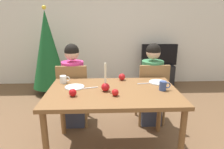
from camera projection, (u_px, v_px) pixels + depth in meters
back_wall at (108, 27)px, 4.51m from camera, size 6.40×0.10×2.60m
dining_table at (113, 98)px, 2.18m from camera, size 1.40×0.90×0.75m
chair_left at (74, 92)px, 2.79m from camera, size 0.40×0.40×0.90m
chair_right at (152, 90)px, 2.83m from camera, size 0.40×0.40×0.90m
person_left_child at (74, 87)px, 2.80m from camera, size 0.30×0.30×1.17m
person_right_child at (151, 86)px, 2.85m from camera, size 0.30×0.30×1.17m
tv_stand at (158, 75)px, 4.56m from camera, size 0.64×0.40×0.48m
tv at (159, 55)px, 4.43m from camera, size 0.79×0.05×0.46m
christmas_tree at (48, 50)px, 3.93m from camera, size 0.67×0.67×1.72m
candle_centerpiece at (105, 85)px, 2.12m from camera, size 0.09×0.09×0.31m
plate_left at (75, 87)px, 2.25m from camera, size 0.21×0.21×0.01m
plate_right at (158, 82)px, 2.41m from camera, size 0.22×0.22×0.01m
mug_left at (63, 79)px, 2.39m from camera, size 0.12×0.08×0.09m
mug_right at (163, 86)px, 2.15m from camera, size 0.12×0.08×0.10m
fork_left at (90, 88)px, 2.23m from camera, size 0.18×0.06×0.01m
fork_right at (145, 83)px, 2.37m from camera, size 0.18×0.04×0.01m
apple_near_candle at (122, 77)px, 2.50m from camera, size 0.08×0.08×0.08m
apple_by_left_plate at (73, 93)px, 1.99m from camera, size 0.08×0.08×0.08m
apple_by_right_mug at (115, 92)px, 2.00m from camera, size 0.07×0.07×0.07m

